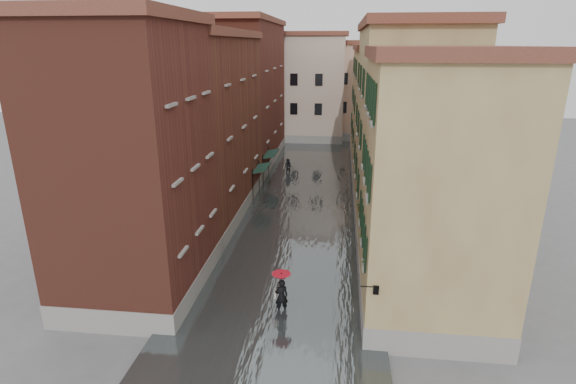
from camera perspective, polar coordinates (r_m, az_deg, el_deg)
The scene contains 16 objects.
ground at distance 24.97m, azimuth -0.46°, elevation -10.64°, with size 120.00×120.00×0.00m, color #5B5B5D.
floodwater at distance 36.79m, azimuth 2.04°, elevation -0.71°, with size 10.00×60.00×0.20m, color #474E4F.
building_left_near at distance 22.65m, azimuth -19.05°, elevation 3.01°, with size 6.00×8.00×13.00m, color brown.
building_left_mid at distance 32.71m, azimuth -10.86°, elevation 7.71°, with size 6.00×14.00×12.50m, color brown.
building_left_far at distance 46.98m, azimuth -5.45°, elevation 12.02°, with size 6.00×16.00×14.00m, color brown.
building_right_near at distance 21.11m, azimuth 18.00°, elevation -0.09°, with size 6.00×8.00×11.50m, color olive.
building_right_mid at distance 31.47m, azimuth 14.48°, elevation 7.51°, with size 6.00×14.00×13.00m, color tan.
building_right_far at distance 46.31m, azimuth 12.08°, elevation 10.05°, with size 6.00×16.00×11.50m, color olive.
building_end_cream at distance 60.21m, azimuth 1.21°, elevation 12.99°, with size 12.00×9.00×13.00m, color #B3A08E.
building_end_pink at distance 62.06m, azimuth 9.89°, elevation 12.43°, with size 10.00×9.00×12.00m, color tan.
awning_near at distance 36.44m, azimuth -3.41°, elevation 2.97°, with size 1.09×2.89×2.80m.
awning_far at distance 41.17m, azimuth -2.21°, elevation 4.79°, with size 1.09×3.21×2.80m.
wall_lantern at distance 18.19m, azimuth 11.04°, elevation -12.02°, with size 0.71×0.22×0.35m.
window_planters at distance 23.86m, azimuth 9.56°, elevation -3.02°, with size 0.59×10.69×0.84m.
pedestrian_main at distance 21.34m, azimuth -0.86°, elevation -12.33°, with size 0.90×0.90×2.06m.
pedestrian_far at distance 43.23m, azimuth 0.03°, elevation 3.20°, with size 0.79×0.61×1.62m, color black.
Camera 1 is at (2.74, -21.68, 12.09)m, focal length 28.00 mm.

